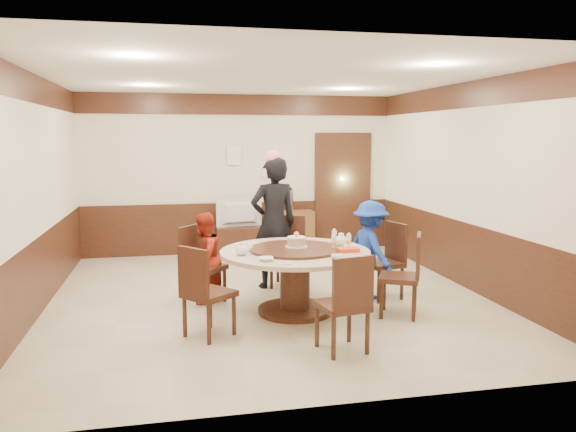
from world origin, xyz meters
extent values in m
plane|color=beige|center=(0.00, 0.00, 0.00)|extent=(6.00, 6.00, 0.00)
plane|color=silver|center=(0.00, 0.00, 2.80)|extent=(6.00, 6.00, 0.00)
cube|color=silver|center=(0.00, 3.00, 1.40)|extent=(5.50, 0.04, 2.80)
cube|color=silver|center=(0.00, -3.00, 1.40)|extent=(5.50, 0.04, 2.80)
cube|color=silver|center=(-2.75, 0.00, 1.40)|extent=(0.04, 6.00, 2.80)
cube|color=silver|center=(2.75, 0.00, 1.40)|extent=(0.04, 6.00, 2.80)
cube|color=#3A1D12|center=(0.00, 0.00, 0.45)|extent=(5.50, 6.00, 0.90)
cube|color=#3A1D12|center=(0.00, 0.00, 2.62)|extent=(5.50, 6.00, 0.35)
cube|color=#3A1D12|center=(1.90, 2.95, 1.05)|extent=(1.05, 0.08, 2.18)
cube|color=#91E09C|center=(1.90, 2.97, 1.05)|extent=(0.88, 0.02, 2.05)
cylinder|color=#3A1D12|center=(0.20, -0.67, 0.03)|extent=(0.88, 0.88, 0.06)
cylinder|color=#3A1D12|center=(0.20, -0.67, 0.35)|extent=(0.35, 0.35, 0.65)
cylinder|color=#CFAF97|center=(0.20, -0.67, 0.72)|extent=(1.75, 1.75, 0.05)
cylinder|color=#3A1D12|center=(0.20, -0.67, 0.77)|extent=(1.07, 1.07, 0.03)
cube|color=#3A1D12|center=(1.42, -0.31, 0.45)|extent=(0.54, 0.54, 0.06)
cube|color=#3A1D12|center=(1.63, -0.25, 0.72)|extent=(0.15, 0.42, 0.50)
cube|color=#3A1D12|center=(1.42, -0.31, 0.21)|extent=(0.36, 0.36, 0.42)
cube|color=#3A1D12|center=(0.35, 0.51, 0.45)|extent=(0.58, 0.58, 0.06)
cube|color=#3A1D12|center=(0.44, 0.70, 0.72)|extent=(0.40, 0.21, 0.50)
cube|color=#3A1D12|center=(0.35, 0.51, 0.21)|extent=(0.36, 0.36, 0.42)
cube|color=#3A1D12|center=(-0.83, -0.08, 0.45)|extent=(0.62, 0.62, 0.06)
cube|color=#3A1D12|center=(-0.99, 0.05, 0.72)|extent=(0.30, 0.35, 0.50)
cube|color=#3A1D12|center=(-0.83, -0.08, 0.21)|extent=(0.36, 0.36, 0.42)
cube|color=#3A1D12|center=(-0.85, -1.26, 0.45)|extent=(0.62, 0.62, 0.06)
cube|color=#3A1D12|center=(-1.01, -1.40, 0.72)|extent=(0.30, 0.35, 0.50)
cube|color=#3A1D12|center=(-0.85, -1.26, 0.21)|extent=(0.36, 0.36, 0.42)
cube|color=#3A1D12|center=(0.38, -1.93, 0.45)|extent=(0.51, 0.51, 0.06)
cube|color=#3A1D12|center=(0.42, -2.14, 0.72)|extent=(0.42, 0.12, 0.50)
cube|color=#3A1D12|center=(0.38, -1.93, 0.21)|extent=(0.36, 0.36, 0.42)
cube|color=#3A1D12|center=(1.35, -1.03, 0.45)|extent=(0.59, 0.59, 0.06)
cube|color=#3A1D12|center=(1.54, -1.12, 0.72)|extent=(0.22, 0.39, 0.50)
cube|color=#3A1D12|center=(1.35, -1.03, 0.21)|extent=(0.36, 0.36, 0.42)
imported|color=black|center=(0.16, 0.52, 0.90)|extent=(0.72, 0.54, 1.80)
imported|color=#A42715|center=(-0.82, -0.04, 0.57)|extent=(0.67, 0.70, 1.14)
imported|color=#18389C|center=(1.28, -0.25, 0.63)|extent=(0.63, 0.90, 1.26)
cylinder|color=white|center=(0.22, -0.63, 0.79)|extent=(0.26, 0.26, 0.01)
cylinder|color=tan|center=(0.22, -0.63, 0.84)|extent=(0.21, 0.21, 0.10)
cylinder|color=white|center=(0.22, -0.63, 0.90)|extent=(0.21, 0.21, 0.01)
sphere|color=pink|center=(0.22, -0.63, 0.93)|extent=(0.06, 0.06, 0.06)
ellipsoid|color=white|center=(-0.45, -0.81, 0.81)|extent=(0.17, 0.15, 0.13)
ellipsoid|color=white|center=(0.82, -0.47, 0.81)|extent=(0.17, 0.15, 0.13)
imported|color=white|center=(-0.38, -0.30, 0.77)|extent=(0.13, 0.13, 0.03)
imported|color=white|center=(0.55, -1.20, 0.77)|extent=(0.14, 0.14, 0.04)
imported|color=white|center=(-0.23, -1.16, 0.77)|extent=(0.16, 0.16, 0.04)
imported|color=white|center=(0.81, -0.85, 0.77)|extent=(0.12, 0.12, 0.04)
cylinder|color=white|center=(-0.05, -1.32, 0.76)|extent=(0.18, 0.18, 0.01)
cylinder|color=white|center=(0.65, -0.17, 0.76)|extent=(0.18, 0.18, 0.01)
cube|color=white|center=(0.75, -0.96, 0.76)|extent=(0.30, 0.20, 0.02)
cube|color=red|center=(0.75, -0.96, 0.79)|extent=(0.24, 0.15, 0.04)
cylinder|color=white|center=(0.65, -0.72, 0.83)|extent=(0.06, 0.06, 0.16)
cylinder|color=white|center=(0.85, -0.66, 0.83)|extent=(0.06, 0.06, 0.16)
cylinder|color=white|center=(0.78, -0.31, 0.83)|extent=(0.06, 0.06, 0.16)
cube|color=#3A1D12|center=(-0.03, 2.75, 0.25)|extent=(0.85, 0.45, 0.50)
imported|color=gray|center=(-0.03, 2.75, 0.74)|extent=(0.83, 0.22, 0.47)
cube|color=brown|center=(0.88, 2.78, 0.38)|extent=(0.80, 0.40, 0.75)
cylinder|color=silver|center=(0.86, 2.78, 0.94)|extent=(0.15, 0.15, 0.38)
cube|color=white|center=(-0.10, 2.96, 1.75)|extent=(0.25, 0.00, 0.35)
cube|color=white|center=(0.55, 2.96, 1.45)|extent=(0.30, 0.00, 0.22)
camera|label=1|loc=(-1.20, -6.94, 2.06)|focal=35.00mm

